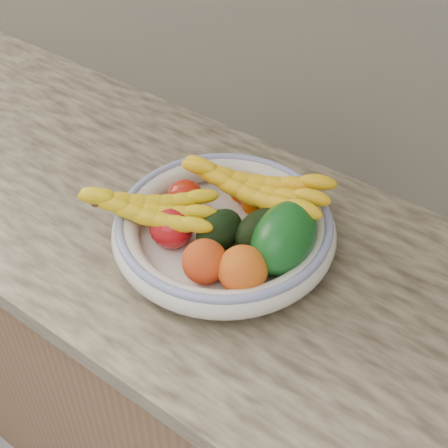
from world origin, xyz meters
TOP-DOWN VIEW (x-y plane):
  - kitchen_counter at (0.00, 1.69)m, footprint 2.44×0.66m
  - fruit_bowl at (0.00, 1.66)m, footprint 0.39×0.39m
  - clementine_back_left at (-0.03, 1.76)m, footprint 0.06×0.06m
  - clementine_back_right at (0.01, 1.76)m, footprint 0.07×0.07m
  - clementine_back_mid at (0.01, 1.74)m, footprint 0.05×0.05m
  - tomato_left at (-0.10, 1.68)m, footprint 0.08×0.08m
  - tomato_near_left at (-0.07, 1.60)m, footprint 0.10×0.10m
  - avocado_center at (0.01, 1.64)m, footprint 0.07×0.10m
  - avocado_right at (0.07, 1.68)m, footprint 0.11×0.13m
  - green_mango at (0.11, 1.68)m, footprint 0.15×0.18m
  - peach_front at (0.03, 1.57)m, footprint 0.08×0.08m
  - peach_right at (0.09, 1.58)m, footprint 0.09×0.09m
  - banana_bunch_back at (0.01, 1.74)m, footprint 0.31×0.17m
  - banana_bunch_front at (-0.11, 1.59)m, footprint 0.27×0.22m

SIDE VIEW (x-z plane):
  - kitchen_counter at x=0.00m, z-range -0.24..1.16m
  - fruit_bowl at x=0.00m, z-range 0.91..0.99m
  - clementine_back_left at x=-0.03m, z-range 0.93..0.98m
  - clementine_back_right at x=0.01m, z-range 0.93..0.98m
  - clementine_back_mid at x=0.01m, z-range 0.93..0.98m
  - tomato_left at x=-0.10m, z-range 0.93..0.99m
  - tomato_near_left at x=-0.07m, z-range 0.93..1.00m
  - avocado_center at x=0.01m, z-range 0.93..1.00m
  - avocado_right at x=0.07m, z-range 0.93..1.00m
  - peach_front at x=0.03m, z-range 0.93..1.00m
  - peach_right at x=0.09m, z-range 0.93..1.01m
  - green_mango at x=0.11m, z-range 0.91..1.04m
  - banana_bunch_front at x=-0.11m, z-range 0.95..1.02m
  - banana_bunch_back at x=0.01m, z-range 0.95..1.03m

